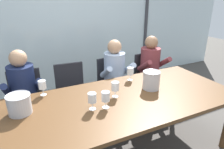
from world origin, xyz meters
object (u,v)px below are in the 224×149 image
(person_pale_blue_shirt, at_px, (117,74))
(wine_glass_by_left_taster, at_px, (130,72))
(dining_table, at_px, (126,103))
(wine_glass_spare_empty, at_px, (106,97))
(wine_glass_near_bucket, at_px, (42,85))
(ice_bucket_primary, at_px, (19,104))
(chair_right_of_center, at_px, (148,75))
(person_maroon_top, at_px, (152,68))
(person_navy_polo, at_px, (24,91))
(wine_glass_center_pour, at_px, (92,98))
(chair_left_of_center, at_px, (71,89))
(chair_center, at_px, (112,81))
(wine_glass_by_right_taster, at_px, (115,87))
(ice_bucket_secondary, at_px, (151,80))
(chair_near_curtain, at_px, (27,98))

(person_pale_blue_shirt, distance_m, wine_glass_by_left_taster, 0.47)
(dining_table, relative_size, wine_glass_spare_empty, 14.38)
(wine_glass_spare_empty, bearing_deg, wine_glass_near_bucket, 132.77)
(ice_bucket_primary, relative_size, wine_glass_near_bucket, 1.28)
(chair_right_of_center, height_order, person_maroon_top, person_maroon_top)
(person_navy_polo, bearing_deg, wine_glass_center_pour, -55.33)
(chair_left_of_center, xyz_separation_m, person_pale_blue_shirt, (0.67, -0.16, 0.17))
(chair_center, distance_m, person_maroon_top, 0.70)
(wine_glass_by_right_taster, distance_m, wine_glass_spare_empty, 0.25)
(person_maroon_top, xyz_separation_m, wine_glass_by_right_taster, (-1.07, -0.76, 0.19))
(person_maroon_top, height_order, wine_glass_spare_empty, person_maroon_top)
(chair_left_of_center, bearing_deg, person_navy_polo, -161.45)
(chair_center, relative_size, ice_bucket_secondary, 3.95)
(person_navy_polo, distance_m, wine_glass_by_left_taster, 1.37)
(dining_table, relative_size, chair_left_of_center, 2.90)
(wine_glass_near_bucket, bearing_deg, dining_table, -30.47)
(chair_right_of_center, relative_size, ice_bucket_primary, 3.88)
(person_navy_polo, distance_m, wine_glass_center_pour, 1.08)
(chair_right_of_center, bearing_deg, ice_bucket_primary, -163.64)
(chair_near_curtain, height_order, wine_glass_near_bucket, wine_glass_near_bucket)
(person_pale_blue_shirt, height_order, ice_bucket_secondary, person_pale_blue_shirt)
(wine_glass_by_right_taster, bearing_deg, dining_table, -40.34)
(person_pale_blue_shirt, bearing_deg, ice_bucket_primary, -152.44)
(chair_center, bearing_deg, dining_table, -113.87)
(dining_table, bearing_deg, ice_bucket_primary, 170.41)
(chair_center, height_order, wine_glass_spare_empty, wine_glass_spare_empty)
(chair_center, height_order, wine_glass_by_left_taster, wine_glass_by_left_taster)
(chair_right_of_center, distance_m, wine_glass_center_pour, 1.76)
(ice_bucket_primary, relative_size, wine_glass_center_pour, 1.28)
(chair_center, bearing_deg, wine_glass_near_bucket, -160.60)
(dining_table, bearing_deg, person_pale_blue_shirt, 69.41)
(ice_bucket_primary, bearing_deg, chair_left_of_center, 49.43)
(ice_bucket_secondary, height_order, wine_glass_near_bucket, ice_bucket_secondary)
(chair_left_of_center, bearing_deg, chair_center, 5.84)
(wine_glass_center_pour, bearing_deg, wine_glass_by_right_taster, 22.85)
(wine_glass_by_left_taster, height_order, wine_glass_center_pour, same)
(chair_center, relative_size, person_pale_blue_shirt, 0.73)
(chair_left_of_center, distance_m, ice_bucket_primary, 1.13)
(chair_near_curtain, height_order, wine_glass_by_left_taster, wine_glass_by_left_taster)
(dining_table, height_order, chair_left_of_center, chair_left_of_center)
(chair_near_curtain, xyz_separation_m, wine_glass_spare_empty, (0.68, -1.08, 0.36))
(wine_glass_by_right_taster, xyz_separation_m, wine_glass_spare_empty, (-0.19, -0.17, 0.00))
(wine_glass_by_right_taster, bearing_deg, chair_left_of_center, 106.03)
(chair_right_of_center, relative_size, wine_glass_by_right_taster, 4.95)
(dining_table, bearing_deg, chair_right_of_center, 44.13)
(wine_glass_by_right_taster, bearing_deg, chair_near_curtain, 133.87)
(wine_glass_by_left_taster, height_order, wine_glass_near_bucket, same)
(wine_glass_near_bucket, bearing_deg, chair_center, 25.42)
(ice_bucket_secondary, bearing_deg, chair_near_curtain, 146.00)
(ice_bucket_primary, relative_size, wine_glass_by_left_taster, 1.28)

